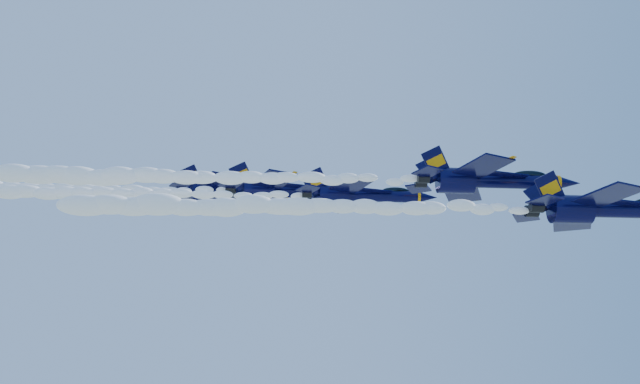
{
  "coord_description": "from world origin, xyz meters",
  "views": [
    {
      "loc": [
        -16.42,
        -78.74,
        123.9
      ],
      "look_at": [
        -10.43,
        6.62,
        154.96
      ],
      "focal_mm": 40.0,
      "sensor_mm": 36.0,
      "label": 1
    }
  ],
  "objects": [
    {
      "name": "jet_fifth",
      "position": [
        -22.43,
        23.26,
        160.86
      ],
      "size": [
        19.47,
        15.97,
        7.23
      ],
      "color": "black"
    },
    {
      "name": "smoke_trail_jet_fourth",
      "position": [
        -46.65,
        14.68,
        157.44
      ],
      "size": [
        47.57,
        2.53,
        2.28
      ],
      "primitive_type": "ellipsoid",
      "color": "white"
    },
    {
      "name": "jet_second",
      "position": [
        8.76,
        -2.18,
        153.72
      ],
      "size": [
        19.69,
        16.16,
        7.32
      ],
      "color": "black"
    },
    {
      "name": "smoke_trail_jet_fifth",
      "position": [
        -54.53,
        23.26,
        160.38
      ],
      "size": [
        47.57,
        2.48,
        2.23
      ],
      "primitive_type": "ellipsoid",
      "color": "white"
    },
    {
      "name": "smoke_trail_jet_lead",
      "position": [
        -13.02,
        -8.76,
        147.72
      ],
      "size": [
        47.57,
        2.55,
        2.29
      ],
      "primitive_type": "ellipsoid",
      "color": "white"
    },
    {
      "name": "jet_lead",
      "position": [
        19.31,
        -8.76,
        148.21
      ],
      "size": [
        20.01,
        16.41,
        7.44
      ],
      "color": "black"
    },
    {
      "name": "jet_third",
      "position": [
        -5.22,
        6.11,
        154.47
      ],
      "size": [
        17.43,
        14.3,
        6.48
      ],
      "color": "black"
    },
    {
      "name": "jet_fourth",
      "position": [
        -14.37,
        14.68,
        157.93
      ],
      "size": [
        19.88,
        16.31,
        7.39
      ],
      "color": "black"
    },
    {
      "name": "smoke_trail_jet_second",
      "position": [
        -23.44,
        -2.18,
        153.23
      ],
      "size": [
        47.57,
        2.51,
        2.26
      ],
      "primitive_type": "ellipsoid",
      "color": "white"
    },
    {
      "name": "smoke_trail_jet_third",
      "position": [
        -36.46,
        6.11,
        154.0
      ],
      "size": [
        47.57,
        2.22,
        2.0
      ],
      "primitive_type": "ellipsoid",
      "color": "white"
    }
  ]
}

